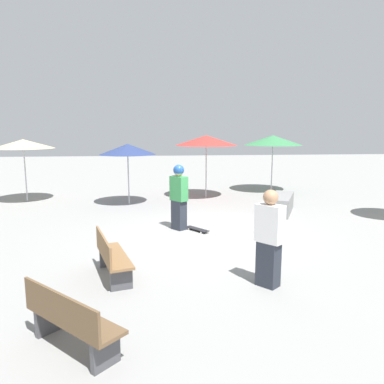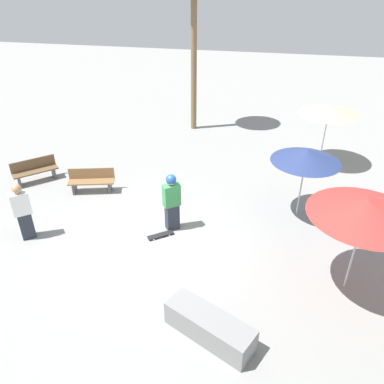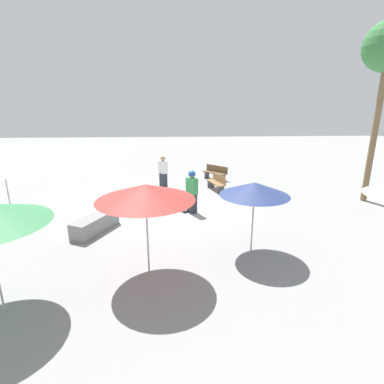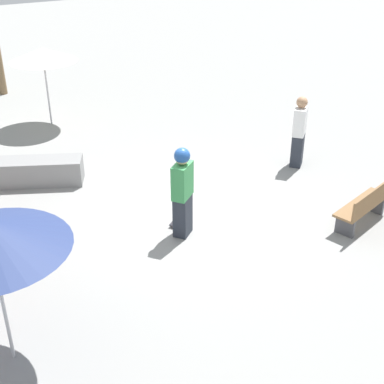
# 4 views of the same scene
# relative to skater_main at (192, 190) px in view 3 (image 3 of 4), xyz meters

# --- Properties ---
(ground_plane) EXTENTS (60.00, 60.00, 0.00)m
(ground_plane) POSITION_rel_skater_main_xyz_m (0.69, -0.61, -1.00)
(ground_plane) COLOR gray
(skater_main) EXTENTS (0.52, 0.56, 1.86)m
(skater_main) POSITION_rel_skater_main_xyz_m (0.00, 0.00, 0.00)
(skater_main) COLOR #282D38
(skater_main) RESTS_ON ground_plane
(skateboard) EXTENTS (0.65, 0.75, 0.07)m
(skateboard) POSITION_rel_skater_main_xyz_m (0.49, -0.24, -0.94)
(skateboard) COLOR black
(skateboard) RESTS_ON ground_plane
(concrete_ledge) EXTENTS (1.44, 2.10, 0.60)m
(concrete_ledge) POSITION_rel_skater_main_xyz_m (3.65, 1.81, -0.70)
(concrete_ledge) COLOR gray
(concrete_ledge) RESTS_ON ground_plane
(bench_near) EXTENTS (0.87, 1.66, 0.85)m
(bench_near) POSITION_rel_skater_main_xyz_m (-1.53, -3.38, -0.58)
(bench_near) COLOR #47474C
(bench_near) RESTS_ON ground_plane
(bench_far) EXTENTS (1.45, 1.44, 0.85)m
(bench_far) POSITION_rel_skater_main_xyz_m (-1.79, -5.78, -0.58)
(bench_far) COLOR #47474C
(bench_far) RESTS_ON ground_plane
(shade_umbrella_red) EXTENTS (2.54, 2.54, 2.58)m
(shade_umbrella_red) POSITION_rel_skater_main_xyz_m (1.46, 4.86, 1.37)
(shade_umbrella_red) COLOR #B7B7BC
(shade_umbrella_red) RESTS_ON ground_plane
(shade_umbrella_navy) EXTENTS (2.10, 2.10, 2.29)m
(shade_umbrella_navy) POSITION_rel_skater_main_xyz_m (-1.65, 3.75, 1.09)
(shade_umbrella_navy) COLOR #B7B7BC
(shade_umbrella_navy) RESTS_ON ground_plane
(shade_umbrella_cream) EXTENTS (1.93, 1.93, 2.27)m
(shade_umbrella_cream) POSITION_rel_skater_main_xyz_m (7.33, 0.40, 1.08)
(shade_umbrella_cream) COLOR #B7B7BC
(shade_umbrella_cream) RESTS_ON ground_plane
(bystander_watching) EXTENTS (0.52, 0.55, 1.79)m
(bystander_watching) POSITION_rel_skater_main_xyz_m (1.36, -4.05, -0.11)
(bystander_watching) COLOR #282D38
(bystander_watching) RESTS_ON ground_plane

